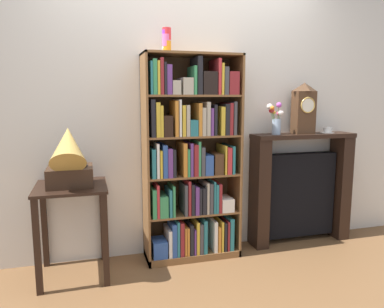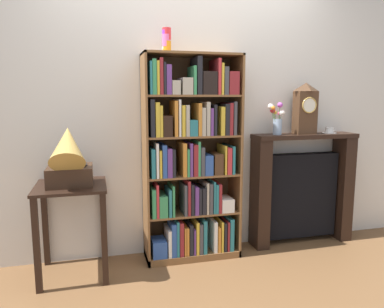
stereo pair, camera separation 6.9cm
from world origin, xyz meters
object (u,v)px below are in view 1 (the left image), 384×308
at_px(gramophone, 69,159).
at_px(fireplace_mantel, 300,189).
at_px(bookshelf, 191,163).
at_px(side_table_left, 72,208).
at_px(cup_stack, 167,40).
at_px(teacup_with_saucer, 327,130).
at_px(mantel_clock, 304,108).
at_px(flower_vase, 276,119).

height_order(gramophone, fireplace_mantel, gramophone).
relative_size(bookshelf, side_table_left, 2.40).
relative_size(cup_stack, teacup_with_saucer, 1.49).
bearing_deg(mantel_clock, side_table_left, -176.11).
xyz_separation_m(mantel_clock, flower_vase, (-0.28, 0.00, -0.10)).
bearing_deg(teacup_with_saucer, mantel_clock, -179.55).
relative_size(gramophone, mantel_clock, 1.12).
distance_m(side_table_left, teacup_with_saucer, 2.41).
xyz_separation_m(gramophone, fireplace_mantel, (2.09, 0.22, -0.43)).
distance_m(side_table_left, mantel_clock, 2.21).
height_order(bookshelf, fireplace_mantel, bookshelf).
xyz_separation_m(fireplace_mantel, flower_vase, (-0.29, -0.02, 0.67)).
xyz_separation_m(fireplace_mantel, mantel_clock, (-0.01, -0.02, 0.77)).
xyz_separation_m(cup_stack, fireplace_mantel, (1.30, 0.03, -1.33)).
relative_size(bookshelf, flower_vase, 5.95).
relative_size(cup_stack, flower_vase, 0.68).
relative_size(cup_stack, fireplace_mantel, 0.19).
bearing_deg(side_table_left, mantel_clock, 3.89).
xyz_separation_m(side_table_left, flower_vase, (1.80, 0.15, 0.65)).
bearing_deg(mantel_clock, bookshelf, -177.52).
distance_m(gramophone, teacup_with_saucer, 2.36).
bearing_deg(fireplace_mantel, side_table_left, -175.55).
bearing_deg(gramophone, fireplace_mantel, 6.13).
bearing_deg(teacup_with_saucer, fireplace_mantel, 175.73).
bearing_deg(cup_stack, fireplace_mantel, 1.26).
bearing_deg(gramophone, side_table_left, 90.00).
xyz_separation_m(mantel_clock, teacup_with_saucer, (0.27, 0.00, -0.21)).
bearing_deg(gramophone, cup_stack, 14.00).
distance_m(bookshelf, gramophone, 1.00).
distance_m(cup_stack, mantel_clock, 1.41).
bearing_deg(side_table_left, flower_vase, 4.63).
relative_size(bookshelf, fireplace_mantel, 1.66).
bearing_deg(bookshelf, mantel_clock, 2.48).
relative_size(side_table_left, flower_vase, 2.48).
xyz_separation_m(flower_vase, teacup_with_saucer, (0.55, -0.00, -0.11)).
bearing_deg(teacup_with_saucer, cup_stack, -179.65).
xyz_separation_m(cup_stack, teacup_with_saucer, (1.56, 0.01, -0.77)).
xyz_separation_m(bookshelf, flower_vase, (0.82, 0.05, 0.35)).
height_order(bookshelf, cup_stack, cup_stack).
height_order(mantel_clock, teacup_with_saucer, mantel_clock).
bearing_deg(flower_vase, mantel_clock, -0.86).
distance_m(side_table_left, flower_vase, 1.91).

